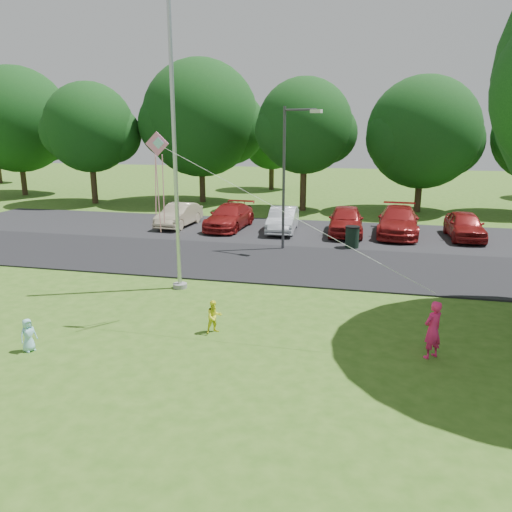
% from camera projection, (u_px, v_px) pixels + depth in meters
% --- Properties ---
extents(ground, '(120.00, 120.00, 0.00)m').
position_uv_depth(ground, '(239.00, 360.00, 12.28)').
color(ground, '#355F19').
rests_on(ground, ground).
extents(park_road, '(60.00, 6.00, 0.06)m').
position_uv_depth(park_road, '(294.00, 264.00, 20.76)').
color(park_road, black).
rests_on(park_road, ground).
extents(parking_strip, '(42.00, 7.00, 0.06)m').
position_uv_depth(parking_strip, '(313.00, 233.00, 26.89)').
color(parking_strip, black).
rests_on(parking_strip, ground).
extents(flagpole, '(0.50, 0.50, 10.00)m').
position_uv_depth(flagpole, '(175.00, 170.00, 16.72)').
color(flagpole, '#B7BABF').
rests_on(flagpole, ground).
extents(street_lamp, '(1.76, 0.70, 6.43)m').
position_uv_depth(street_lamp, '(289.00, 166.00, 22.22)').
color(street_lamp, '#3F3F44').
rests_on(street_lamp, ground).
extents(trash_can, '(0.68, 0.68, 1.07)m').
position_uv_depth(trash_can, '(352.00, 237.00, 23.33)').
color(trash_can, black).
rests_on(trash_can, ground).
extents(tree_row, '(64.35, 11.94, 10.88)m').
position_uv_depth(tree_row, '(354.00, 125.00, 33.35)').
color(tree_row, '#332316').
rests_on(tree_row, ground).
extents(horizon_trees, '(77.46, 7.20, 7.02)m').
position_uv_depth(horizon_trees, '(388.00, 142.00, 42.26)').
color(horizon_trees, '#332316').
rests_on(horizon_trees, ground).
extents(parked_cars, '(16.98, 5.25, 1.49)m').
position_uv_depth(parked_cars, '(324.00, 220.00, 26.60)').
color(parked_cars, '#C6B793').
rests_on(parked_cars, ground).
extents(woman, '(0.64, 0.62, 1.48)m').
position_uv_depth(woman, '(433.00, 330.00, 12.22)').
color(woman, '#EA1F66').
rests_on(woman, ground).
extents(child_yellow, '(0.58, 0.56, 0.94)m').
position_uv_depth(child_yellow, '(214.00, 317.00, 13.79)').
color(child_yellow, '#FAF927').
rests_on(child_yellow, ground).
extents(child_blue, '(0.43, 0.50, 0.87)m').
position_uv_depth(child_blue, '(28.00, 335.00, 12.66)').
color(child_blue, '#9ADDED').
rests_on(child_blue, ground).
extents(kite, '(7.70, 1.04, 3.77)m').
position_uv_depth(kite, '(164.00, 162.00, 13.51)').
color(kite, pink).
rests_on(kite, ground).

